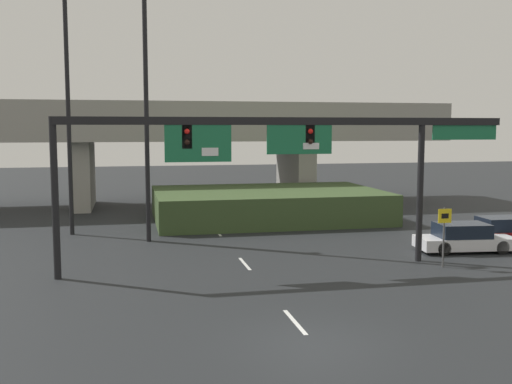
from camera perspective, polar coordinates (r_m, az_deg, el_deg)
The scene contains 10 objects.
ground_plane at distance 17.15m, azimuth 5.39°, elevation -14.05°, with size 160.00×160.00×0.00m, color black.
lane_markings at distance 30.23m, azimuth -2.54°, elevation -5.16°, with size 0.14×26.61×0.01m.
signal_gantry at distance 24.91m, azimuth 2.14°, elevation 4.58°, with size 19.22×0.44×6.35m.
speed_limit_sign at distance 26.58m, azimuth 17.48°, elevation -3.35°, with size 0.60×0.11×2.57m.
highway_light_pole_near at distance 31.46m, azimuth -10.45°, elevation 9.91°, with size 0.70×0.36×15.34m.
highway_light_pole_far at distance 34.50m, azimuth -17.45°, elevation 7.59°, with size 0.70×0.36×13.19m.
overpass_bridge at distance 46.42m, azimuth -6.05°, elevation 5.58°, with size 38.68×8.64×7.79m.
grass_embankment at distance 38.82m, azimuth 1.10°, elevation -1.22°, with size 14.43×9.45×1.92m.
parked_sedan_near_right at distance 30.53m, azimuth 19.20°, elevation -4.18°, with size 4.77×2.33×1.36m.
parked_sedan_mid_right at distance 33.23m, azimuth 22.62°, elevation -3.49°, with size 4.53×1.95×1.38m.
Camera 1 is at (-4.87, -15.35, 5.90)m, focal length 42.00 mm.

